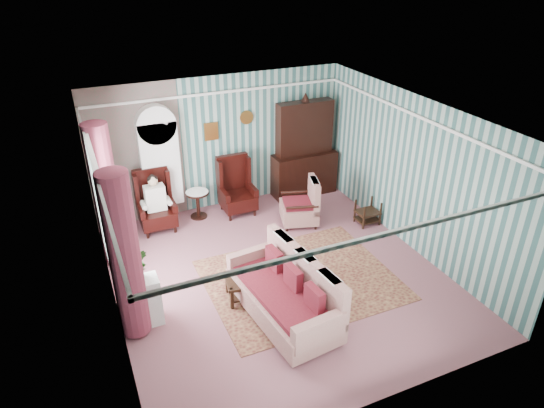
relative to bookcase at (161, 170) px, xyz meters
name	(u,v)px	position (x,y,z in m)	size (l,w,h in m)	color
floor	(278,275)	(1.35, -2.84, -1.12)	(6.00, 6.00, 0.00)	#8F5357
room_shell	(238,174)	(0.73, -2.66, 0.89)	(5.53, 6.02, 2.91)	#335D5A
bookcase	(161,170)	(0.00, 0.00, 0.00)	(0.80, 0.28, 2.24)	white
dresser_hutch	(305,146)	(3.25, -0.12, 0.06)	(1.50, 0.56, 2.36)	black
wingback_left	(156,202)	(-0.25, -0.39, -0.50)	(0.76, 0.80, 1.25)	black
wingback_right	(237,187)	(1.50, -0.39, -0.50)	(0.76, 0.80, 1.25)	black
seated_woman	(156,203)	(-0.25, -0.39, -0.53)	(0.44, 0.40, 1.18)	beige
round_side_table	(198,205)	(0.65, -0.24, -0.82)	(0.50, 0.50, 0.60)	black
nest_table	(368,212)	(3.82, -1.94, -0.85)	(0.45, 0.38, 0.54)	black
plant_stand	(142,302)	(-1.05, -3.14, -0.72)	(0.55, 0.35, 0.80)	silver
rug	(300,280)	(1.65, -3.14, -1.11)	(3.20, 2.60, 0.01)	#4D191B
sofa	(283,291)	(0.95, -3.89, -0.60)	(2.13, 0.99, 1.05)	#BAB090
floral_armchair	(299,203)	(2.51, -1.34, -0.64)	(0.81, 0.75, 0.96)	beige
coffee_table	(252,287)	(0.70, -3.23, -0.92)	(0.84, 0.54, 0.41)	black
potted_plant_a	(133,274)	(-1.12, -3.24, -0.11)	(0.38, 0.33, 0.42)	#20581B
potted_plant_b	(138,263)	(-1.01, -3.04, -0.08)	(0.27, 0.22, 0.49)	#204916
potted_plant_c	(132,268)	(-1.11, -3.04, -0.14)	(0.20, 0.20, 0.36)	#1C4816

